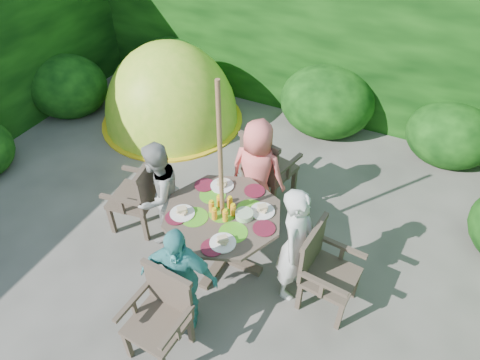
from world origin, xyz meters
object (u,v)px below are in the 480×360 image
at_px(garden_chair_left, 139,194).
at_px(dome_tent, 173,121).
at_px(child_left, 159,194).
at_px(child_back, 257,172).
at_px(garden_chair_right, 324,269).
at_px(child_right, 296,245).
at_px(patio_table, 223,221).
at_px(garden_chair_back, 266,167).
at_px(garden_chair_front, 161,314).
at_px(parasol_pole, 221,185).
at_px(child_front, 179,278).

relative_size(garden_chair_left, dome_tent, 0.36).
relative_size(child_left, child_back, 0.95).
xyz_separation_m(garden_chair_right, child_right, (-0.30, 0.00, 0.19)).
height_order(garden_chair_right, child_back, child_back).
xyz_separation_m(patio_table, garden_chair_right, (1.10, -0.03, -0.13)).
distance_m(garden_chair_right, garden_chair_back, 1.56).
height_order(patio_table, garden_chair_front, same).
distance_m(parasol_pole, child_front, 0.94).
bearing_deg(parasol_pole, child_front, -91.57).
distance_m(garden_chair_back, child_front, 1.90).
bearing_deg(garden_chair_back, garden_chair_left, 57.00).
xyz_separation_m(garden_chair_right, garden_chair_front, (-1.13, -1.08, -0.02)).
bearing_deg(child_back, garden_chair_front, 86.55).
distance_m(patio_table, child_right, 0.80).
distance_m(garden_chair_back, garden_chair_front, 2.20).
bearing_deg(child_back, parasol_pole, 86.45).
bearing_deg(child_right, patio_table, 88.96).
distance_m(child_right, child_left, 1.60).
xyz_separation_m(garden_chair_right, garden_chair_left, (-2.20, 0.07, 0.01)).
height_order(child_back, dome_tent, child_back).
distance_m(garden_chair_front, child_back, 1.91).
bearing_deg(garden_chair_left, child_right, 78.36).
xyz_separation_m(patio_table, parasol_pole, (-0.00, -0.00, 0.49)).
distance_m(child_right, dome_tent, 3.63).
relative_size(garden_chair_left, garden_chair_back, 0.95).
relative_size(garden_chair_right, child_back, 0.68).
distance_m(garden_chair_back, dome_tent, 2.36).
height_order(garden_chair_front, dome_tent, dome_tent).
relative_size(garden_chair_front, child_back, 0.65).
distance_m(child_right, child_back, 1.13).
bearing_deg(garden_chair_right, parasol_pole, 94.42).
bearing_deg(garden_chair_back, parasol_pole, 102.98).
distance_m(garden_chair_right, child_left, 1.91).
distance_m(parasol_pole, garden_chair_left, 1.26).
height_order(garden_chair_back, dome_tent, dome_tent).
bearing_deg(garden_chair_left, garden_chair_right, 78.58).
bearing_deg(child_back, dome_tent, -34.35).
bearing_deg(garden_chair_front, child_back, 92.50).
xyz_separation_m(garden_chair_back, child_right, (0.79, -1.12, 0.15)).
bearing_deg(child_back, patio_table, 86.75).
bearing_deg(garden_chair_front, patio_table, 92.36).
height_order(garden_chair_right, garden_chair_left, garden_chair_left).
bearing_deg(child_back, child_right, 131.45).
relative_size(garden_chair_left, child_back, 0.69).
distance_m(patio_table, child_back, 0.80).
bearing_deg(patio_table, child_back, 88.73).
xyz_separation_m(garden_chair_left, child_right, (1.90, -0.07, 0.17)).
bearing_deg(child_front, patio_table, 72.62).
bearing_deg(garden_chair_front, garden_chair_back, 92.96).
bearing_deg(garden_chair_back, garden_chair_front, 102.60).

